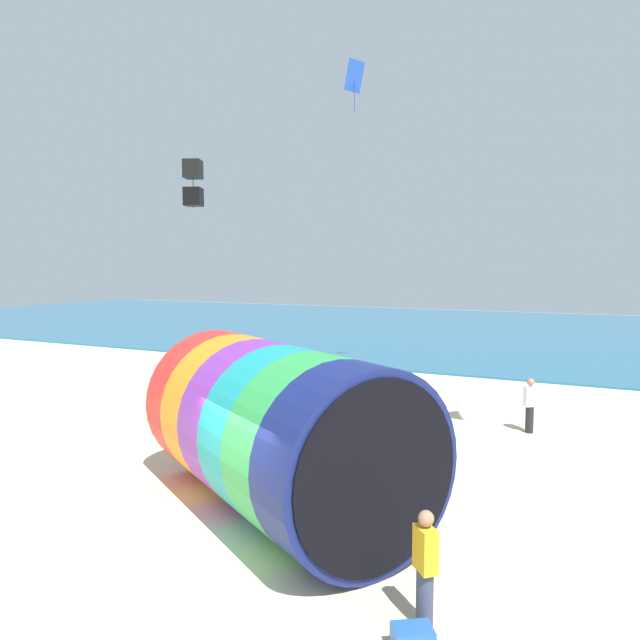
# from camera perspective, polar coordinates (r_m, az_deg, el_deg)

# --- Properties ---
(ground_plane) EXTENTS (120.00, 120.00, 0.00)m
(ground_plane) POSITION_cam_1_polar(r_m,az_deg,el_deg) (10.42, -10.13, -23.17)
(ground_plane) COLOR beige
(sea) EXTENTS (120.00, 40.00, 0.10)m
(sea) POSITION_cam_1_polar(r_m,az_deg,el_deg) (46.44, 18.91, -1.10)
(sea) COLOR #236084
(sea) RESTS_ON ground
(giant_inflatable_tube) EXTENTS (7.34, 6.29, 3.41)m
(giant_inflatable_tube) POSITION_cam_1_polar(r_m,az_deg,el_deg) (11.74, -4.26, -10.77)
(giant_inflatable_tube) COLOR red
(giant_inflatable_tube) RESTS_ON ground
(kite_handler) EXTENTS (0.41, 0.41, 1.66)m
(kite_handler) POSITION_cam_1_polar(r_m,az_deg,el_deg) (8.62, 10.47, -23.21)
(kite_handler) COLOR #383D56
(kite_handler) RESTS_ON ground
(kite_black_box) EXTENTS (0.74, 0.74, 1.64)m
(kite_black_box) POSITION_cam_1_polar(r_m,az_deg,el_deg) (20.26, -12.57, 13.22)
(kite_black_box) COLOR black
(kite_blue_diamond) EXTENTS (0.72, 0.97, 2.19)m
(kite_blue_diamond) POSITION_cam_1_polar(r_m,az_deg,el_deg) (27.24, 3.48, 23.12)
(kite_blue_diamond) COLOR blue
(bystander_mid_beach) EXTENTS (0.40, 0.29, 1.65)m
(bystander_mid_beach) POSITION_cam_1_polar(r_m,az_deg,el_deg) (24.60, -11.40, -4.47)
(bystander_mid_beach) COLOR black
(bystander_mid_beach) RESTS_ON ground
(bystander_far_left) EXTENTS (0.42, 0.39, 1.65)m
(bystander_far_left) POSITION_cam_1_polar(r_m,az_deg,el_deg) (18.37, 20.26, -7.99)
(bystander_far_left) COLOR black
(bystander_far_left) RESTS_ON ground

